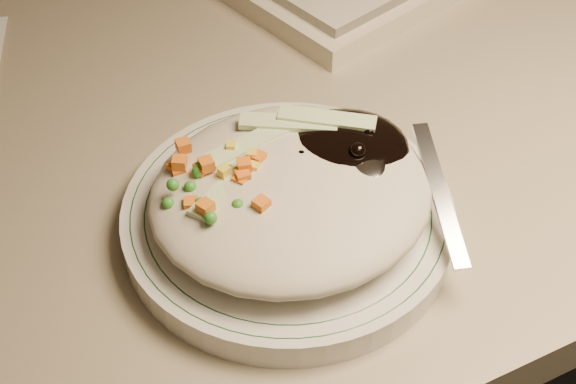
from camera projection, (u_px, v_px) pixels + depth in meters
name	position (u px, v px, depth m)	size (l,w,h in m)	color
desk	(249.00, 225.00, 0.84)	(1.40, 0.70, 0.74)	gray
plate	(288.00, 218.00, 0.56)	(0.23, 0.23, 0.02)	silver
plate_rim	(288.00, 208.00, 0.55)	(0.22, 0.22, 0.00)	#144723
meal	(294.00, 185.00, 0.54)	(0.21, 0.19, 0.05)	#B3A991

